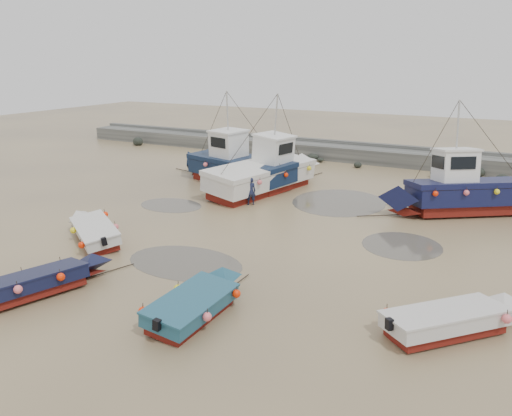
{
  "coord_description": "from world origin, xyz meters",
  "views": [
    {
      "loc": [
        9.89,
        -18.58,
        8.37
      ],
      "look_at": [
        -0.8,
        1.9,
        1.4
      ],
      "focal_mm": 35.0,
      "sensor_mm": 36.0,
      "label": 1
    }
  ],
  "objects_px": {
    "dinghy_0": "(95,228)",
    "cabin_boat_0": "(234,164)",
    "dinghy_1": "(42,279)",
    "dinghy_3": "(456,317)",
    "person": "(251,205)",
    "cabin_boat_1": "(266,171)",
    "dinghy_2": "(197,300)",
    "cabin_boat_2": "(460,190)"
  },
  "relations": [
    {
      "from": "dinghy_1",
      "to": "cabin_boat_0",
      "type": "relative_size",
      "value": 0.54
    },
    {
      "from": "dinghy_0",
      "to": "person",
      "type": "height_order",
      "value": "dinghy_0"
    },
    {
      "from": "dinghy_0",
      "to": "person",
      "type": "xyz_separation_m",
      "value": [
        3.89,
        8.6,
        -0.54
      ]
    },
    {
      "from": "cabin_boat_1",
      "to": "dinghy_1",
      "type": "bearing_deg",
      "value": -79.24
    },
    {
      "from": "dinghy_0",
      "to": "cabin_boat_2",
      "type": "height_order",
      "value": "cabin_boat_2"
    },
    {
      "from": "cabin_boat_1",
      "to": "dinghy_2",
      "type": "bearing_deg",
      "value": -58.49
    },
    {
      "from": "cabin_boat_2",
      "to": "person",
      "type": "relative_size",
      "value": 5.2
    },
    {
      "from": "cabin_boat_1",
      "to": "cabin_boat_2",
      "type": "relative_size",
      "value": 1.31
    },
    {
      "from": "dinghy_0",
      "to": "dinghy_1",
      "type": "xyz_separation_m",
      "value": [
        2.52,
        -5.16,
        0.01
      ]
    },
    {
      "from": "cabin_boat_1",
      "to": "dinghy_0",
      "type": "bearing_deg",
      "value": -91.88
    },
    {
      "from": "cabin_boat_0",
      "to": "cabin_boat_2",
      "type": "distance_m",
      "value": 14.67
    },
    {
      "from": "dinghy_1",
      "to": "cabin_boat_2",
      "type": "height_order",
      "value": "cabin_boat_2"
    },
    {
      "from": "dinghy_1",
      "to": "cabin_boat_0",
      "type": "distance_m",
      "value": 18.17
    },
    {
      "from": "dinghy_3",
      "to": "dinghy_2",
      "type": "bearing_deg",
      "value": -116.77
    },
    {
      "from": "dinghy_0",
      "to": "dinghy_2",
      "type": "height_order",
      "value": "same"
    },
    {
      "from": "dinghy_1",
      "to": "cabin_boat_1",
      "type": "bearing_deg",
      "value": 106.99
    },
    {
      "from": "dinghy_3",
      "to": "person",
      "type": "xyz_separation_m",
      "value": [
        -12.54,
        9.71,
        -0.54
      ]
    },
    {
      "from": "dinghy_2",
      "to": "cabin_boat_2",
      "type": "bearing_deg",
      "value": 69.05
    },
    {
      "from": "dinghy_2",
      "to": "dinghy_3",
      "type": "distance_m",
      "value": 8.38
    },
    {
      "from": "dinghy_1",
      "to": "person",
      "type": "xyz_separation_m",
      "value": [
        1.37,
        13.76,
        -0.55
      ]
    },
    {
      "from": "dinghy_2",
      "to": "cabin_boat_1",
      "type": "relative_size",
      "value": 0.51
    },
    {
      "from": "dinghy_1",
      "to": "dinghy_3",
      "type": "bearing_deg",
      "value": 35.54
    },
    {
      "from": "dinghy_3",
      "to": "cabin_boat_1",
      "type": "height_order",
      "value": "cabin_boat_1"
    },
    {
      "from": "dinghy_1",
      "to": "cabin_boat_1",
      "type": "height_order",
      "value": "cabin_boat_1"
    },
    {
      "from": "dinghy_1",
      "to": "dinghy_3",
      "type": "relative_size",
      "value": 1.19
    },
    {
      "from": "dinghy_3",
      "to": "cabin_boat_1",
      "type": "distance_m",
      "value": 18.65
    },
    {
      "from": "dinghy_1",
      "to": "dinghy_0",
      "type": "bearing_deg",
      "value": 135.34
    },
    {
      "from": "dinghy_2",
      "to": "dinghy_3",
      "type": "xyz_separation_m",
      "value": [
        7.91,
        2.79,
        -0.01
      ]
    },
    {
      "from": "cabin_boat_0",
      "to": "person",
      "type": "distance_m",
      "value": 5.71
    },
    {
      "from": "dinghy_1",
      "to": "dinghy_2",
      "type": "relative_size",
      "value": 1.03
    },
    {
      "from": "cabin_boat_1",
      "to": "cabin_boat_2",
      "type": "distance_m",
      "value": 11.77
    },
    {
      "from": "dinghy_2",
      "to": "cabin_boat_2",
      "type": "distance_m",
      "value": 17.52
    },
    {
      "from": "dinghy_3",
      "to": "cabin_boat_0",
      "type": "bearing_deg",
      "value": -177.14
    },
    {
      "from": "dinghy_1",
      "to": "dinghy_2",
      "type": "xyz_separation_m",
      "value": [
        6.0,
        1.26,
        0.01
      ]
    },
    {
      "from": "cabin_boat_0",
      "to": "dinghy_1",
      "type": "bearing_deg",
      "value": -157.7
    },
    {
      "from": "dinghy_3",
      "to": "dinghy_0",
      "type": "bearing_deg",
      "value": -140.07
    },
    {
      "from": "dinghy_0",
      "to": "cabin_boat_0",
      "type": "bearing_deg",
      "value": 32.5
    },
    {
      "from": "dinghy_0",
      "to": "dinghy_3",
      "type": "bearing_deg",
      "value": -59.94
    },
    {
      "from": "dinghy_0",
      "to": "dinghy_3",
      "type": "distance_m",
      "value": 16.46
    },
    {
      "from": "cabin_boat_0",
      "to": "person",
      "type": "relative_size",
      "value": 6.63
    },
    {
      "from": "person",
      "to": "dinghy_3",
      "type": "bearing_deg",
      "value": 111.57
    },
    {
      "from": "person",
      "to": "cabin_boat_0",
      "type": "bearing_deg",
      "value": -80.71
    }
  ]
}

